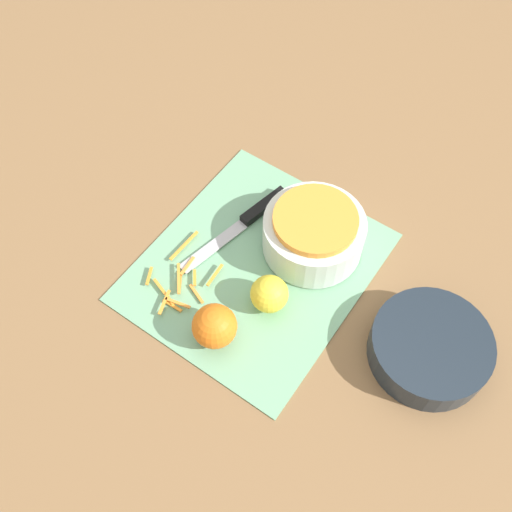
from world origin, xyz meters
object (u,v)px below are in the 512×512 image
orange_left (215,326)px  bowl_dark (430,348)px  bowl_speckled (314,232)px  knife (253,215)px  lemon (269,294)px

orange_left → bowl_dark: bearing=119.9°
bowl_speckled → knife: 0.13m
bowl_speckled → lemon: bearing=0.9°
bowl_dark → orange_left: 0.34m
bowl_dark → bowl_speckled: bearing=-104.8°
knife → lemon: size_ratio=3.87×
knife → lemon: 0.18m
orange_left → lemon: 0.11m
orange_left → lemon: bearing=159.6°
bowl_speckled → orange_left: size_ratio=2.42×
lemon → bowl_speckled: bearing=-179.1°
bowl_dark → knife: bearing=-99.0°
orange_left → lemon: orange_left is taller
knife → orange_left: size_ratio=3.38×
bowl_dark → lemon: size_ratio=2.99×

